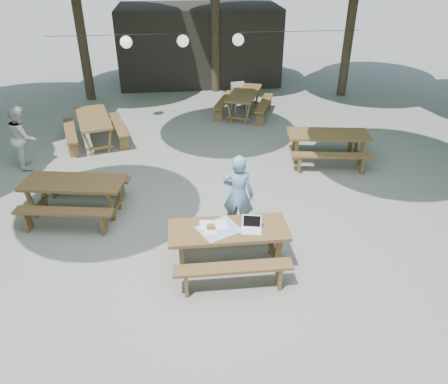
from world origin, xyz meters
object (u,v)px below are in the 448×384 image
picnic_table_nw (76,197)px  plastic_chair (239,103)px  main_picnic_table (228,246)px  second_person (22,137)px  woman (238,195)px

picnic_table_nw → plastic_chair: (4.16, 5.88, -0.13)m
main_picnic_table → second_person: size_ratio=1.29×
picnic_table_nw → woman: woman is taller
picnic_table_nw → plastic_chair: plastic_chair is taller
woman → plastic_chair: 6.94m
main_picnic_table → plastic_chair: plastic_chair is taller
main_picnic_table → plastic_chair: size_ratio=2.22×
picnic_table_nw → woman: size_ratio=1.32×
second_person → plastic_chair: size_ratio=1.72×
main_picnic_table → plastic_chair: (1.27, 7.84, -0.13)m
woman → plastic_chair: woman is taller
plastic_chair → main_picnic_table: bearing=-110.7°
woman → second_person: bearing=-14.7°
second_person → plastic_chair: second_person is taller
main_picnic_table → plastic_chair: bearing=80.8°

